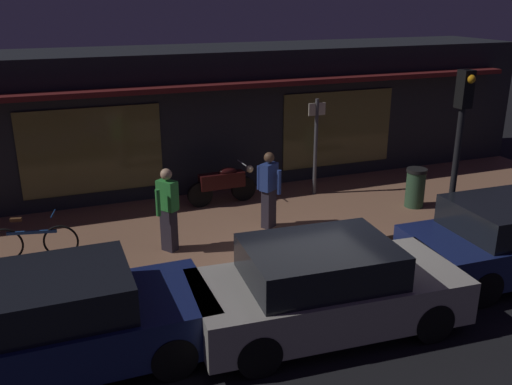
{
  "coord_description": "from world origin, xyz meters",
  "views": [
    {
      "loc": [
        -4.14,
        -8.0,
        4.88
      ],
      "look_at": [
        -0.15,
        2.4,
        0.95
      ],
      "focal_mm": 39.32,
      "sensor_mm": 36.0,
      "label": 1
    }
  ],
  "objects_px": {
    "person_photographer": "(168,208)",
    "parked_car_near": "(58,322)",
    "person_bystander": "(269,189)",
    "trash_bin": "(415,187)",
    "sign_post": "(316,141)",
    "parked_car_far": "(325,288)",
    "traffic_light_pole": "(460,130)",
    "motorcycle": "(223,184)",
    "bicycle_parked": "(33,242)"
  },
  "relations": [
    {
      "from": "bicycle_parked",
      "to": "sign_post",
      "type": "height_order",
      "value": "sign_post"
    },
    {
      "from": "bicycle_parked",
      "to": "traffic_light_pole",
      "type": "distance_m",
      "value": 8.31
    },
    {
      "from": "person_photographer",
      "to": "sign_post",
      "type": "height_order",
      "value": "sign_post"
    },
    {
      "from": "bicycle_parked",
      "to": "person_photographer",
      "type": "distance_m",
      "value": 2.59
    },
    {
      "from": "bicycle_parked",
      "to": "traffic_light_pole",
      "type": "xyz_separation_m",
      "value": [
        7.77,
        -2.2,
        1.97
      ]
    },
    {
      "from": "motorcycle",
      "to": "person_photographer",
      "type": "height_order",
      "value": "person_photographer"
    },
    {
      "from": "parked_car_near",
      "to": "bicycle_parked",
      "type": "bearing_deg",
      "value": 95.29
    },
    {
      "from": "motorcycle",
      "to": "person_bystander",
      "type": "bearing_deg",
      "value": -75.45
    },
    {
      "from": "parked_car_near",
      "to": "sign_post",
      "type": "bearing_deg",
      "value": 37.55
    },
    {
      "from": "trash_bin",
      "to": "parked_car_near",
      "type": "xyz_separation_m",
      "value": [
        -8.11,
        -3.18,
        0.08
      ]
    },
    {
      "from": "person_bystander",
      "to": "parked_car_near",
      "type": "xyz_separation_m",
      "value": [
        -4.41,
        -3.25,
        -0.32
      ]
    },
    {
      "from": "sign_post",
      "to": "person_photographer",
      "type": "bearing_deg",
      "value": -154.52
    },
    {
      "from": "motorcycle",
      "to": "parked_car_near",
      "type": "relative_size",
      "value": 0.41
    },
    {
      "from": "motorcycle",
      "to": "bicycle_parked",
      "type": "bearing_deg",
      "value": -159.35
    },
    {
      "from": "person_bystander",
      "to": "parked_car_far",
      "type": "bearing_deg",
      "value": -99.09
    },
    {
      "from": "bicycle_parked",
      "to": "parked_car_far",
      "type": "xyz_separation_m",
      "value": [
        4.14,
        -3.84,
        0.2
      ]
    },
    {
      "from": "traffic_light_pole",
      "to": "parked_car_far",
      "type": "bearing_deg",
      "value": -155.71
    },
    {
      "from": "person_photographer",
      "to": "sign_post",
      "type": "relative_size",
      "value": 0.7
    },
    {
      "from": "sign_post",
      "to": "traffic_light_pole",
      "type": "xyz_separation_m",
      "value": [
        1.15,
        -3.65,
        0.97
      ]
    },
    {
      "from": "person_bystander",
      "to": "sign_post",
      "type": "bearing_deg",
      "value": 40.11
    },
    {
      "from": "person_bystander",
      "to": "parked_car_far",
      "type": "xyz_separation_m",
      "value": [
        -0.59,
        -3.7,
        -0.32
      ]
    },
    {
      "from": "bicycle_parked",
      "to": "parked_car_near",
      "type": "relative_size",
      "value": 0.4
    },
    {
      "from": "person_bystander",
      "to": "sign_post",
      "type": "xyz_separation_m",
      "value": [
        1.89,
        1.59,
        0.48
      ]
    },
    {
      "from": "person_photographer",
      "to": "parked_car_near",
      "type": "relative_size",
      "value": 0.41
    },
    {
      "from": "person_bystander",
      "to": "parked_car_far",
      "type": "height_order",
      "value": "person_bystander"
    },
    {
      "from": "trash_bin",
      "to": "traffic_light_pole",
      "type": "distance_m",
      "value": 2.8
    },
    {
      "from": "person_bystander",
      "to": "traffic_light_pole",
      "type": "xyz_separation_m",
      "value": [
        3.04,
        -2.06,
        1.45
      ]
    },
    {
      "from": "traffic_light_pole",
      "to": "parked_car_far",
      "type": "distance_m",
      "value": 4.36
    },
    {
      "from": "traffic_light_pole",
      "to": "parked_car_far",
      "type": "height_order",
      "value": "traffic_light_pole"
    },
    {
      "from": "sign_post",
      "to": "traffic_light_pole",
      "type": "height_order",
      "value": "traffic_light_pole"
    },
    {
      "from": "person_photographer",
      "to": "person_bystander",
      "type": "xyz_separation_m",
      "value": [
        2.24,
        0.38,
        0.0
      ]
    },
    {
      "from": "person_photographer",
      "to": "trash_bin",
      "type": "distance_m",
      "value": 5.96
    },
    {
      "from": "traffic_light_pole",
      "to": "motorcycle",
      "type": "bearing_deg",
      "value": 132.55
    },
    {
      "from": "traffic_light_pole",
      "to": "bicycle_parked",
      "type": "bearing_deg",
      "value": 164.2
    },
    {
      "from": "motorcycle",
      "to": "sign_post",
      "type": "height_order",
      "value": "sign_post"
    },
    {
      "from": "bicycle_parked",
      "to": "parked_car_far",
      "type": "height_order",
      "value": "parked_car_far"
    },
    {
      "from": "sign_post",
      "to": "parked_car_near",
      "type": "distance_m",
      "value": 7.99
    },
    {
      "from": "sign_post",
      "to": "motorcycle",
      "type": "bearing_deg",
      "value": 176.07
    },
    {
      "from": "trash_bin",
      "to": "person_photographer",
      "type": "bearing_deg",
      "value": -177.03
    },
    {
      "from": "motorcycle",
      "to": "bicycle_parked",
      "type": "xyz_separation_m",
      "value": [
        -4.27,
        -1.61,
        -0.14
      ]
    },
    {
      "from": "person_photographer",
      "to": "person_bystander",
      "type": "height_order",
      "value": "same"
    },
    {
      "from": "traffic_light_pole",
      "to": "parked_car_far",
      "type": "xyz_separation_m",
      "value": [
        -3.63,
        -1.64,
        -1.77
      ]
    },
    {
      "from": "person_photographer",
      "to": "parked_car_near",
      "type": "height_order",
      "value": "person_photographer"
    },
    {
      "from": "bicycle_parked",
      "to": "motorcycle",
      "type": "bearing_deg",
      "value": 20.65
    },
    {
      "from": "sign_post",
      "to": "traffic_light_pole",
      "type": "bearing_deg",
      "value": -72.46
    },
    {
      "from": "traffic_light_pole",
      "to": "trash_bin",
      "type": "bearing_deg",
      "value": 71.88
    },
    {
      "from": "person_bystander",
      "to": "trash_bin",
      "type": "height_order",
      "value": "person_bystander"
    },
    {
      "from": "person_photographer",
      "to": "parked_car_near",
      "type": "xyz_separation_m",
      "value": [
        -2.17,
        -2.88,
        -0.32
      ]
    },
    {
      "from": "person_bystander",
      "to": "sign_post",
      "type": "relative_size",
      "value": 0.7
    },
    {
      "from": "motorcycle",
      "to": "person_photographer",
      "type": "relative_size",
      "value": 1.02
    }
  ]
}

